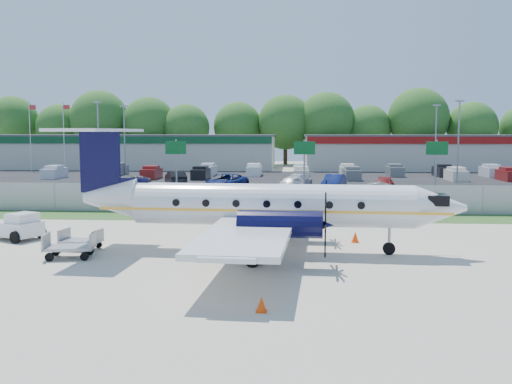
# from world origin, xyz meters

# --- Properties ---
(ground) EXTENTS (170.00, 170.00, 0.00)m
(ground) POSITION_xyz_m (0.00, 0.00, 0.00)
(ground) COLOR beige
(ground) RESTS_ON ground
(grass_verge) EXTENTS (170.00, 4.00, 0.02)m
(grass_verge) POSITION_xyz_m (0.00, 12.00, 0.01)
(grass_verge) COLOR #2D561E
(grass_verge) RESTS_ON ground
(access_road) EXTENTS (170.00, 8.00, 0.02)m
(access_road) POSITION_xyz_m (0.00, 19.00, 0.01)
(access_road) COLOR black
(access_road) RESTS_ON ground
(parking_lot) EXTENTS (170.00, 32.00, 0.02)m
(parking_lot) POSITION_xyz_m (0.00, 40.00, 0.01)
(parking_lot) COLOR black
(parking_lot) RESTS_ON ground
(perimeter_fence) EXTENTS (120.00, 0.06, 1.99)m
(perimeter_fence) POSITION_xyz_m (0.00, 14.00, 1.00)
(perimeter_fence) COLOR gray
(perimeter_fence) RESTS_ON ground
(building_west) EXTENTS (46.40, 12.40, 5.24)m
(building_west) POSITION_xyz_m (-24.00, 61.98, 2.63)
(building_west) COLOR beige
(building_west) RESTS_ON ground
(building_east) EXTENTS (44.40, 12.40, 5.24)m
(building_east) POSITION_xyz_m (26.00, 61.98, 2.63)
(building_east) COLOR beige
(building_east) RESTS_ON ground
(sign_left) EXTENTS (1.80, 0.26, 5.00)m
(sign_left) POSITION_xyz_m (-8.00, 22.91, 3.61)
(sign_left) COLOR gray
(sign_left) RESTS_ON ground
(sign_mid) EXTENTS (1.80, 0.26, 5.00)m
(sign_mid) POSITION_xyz_m (3.00, 22.91, 3.61)
(sign_mid) COLOR gray
(sign_mid) RESTS_ON ground
(sign_right) EXTENTS (1.80, 0.26, 5.00)m
(sign_right) POSITION_xyz_m (14.00, 22.91, 3.61)
(sign_right) COLOR gray
(sign_right) RESTS_ON ground
(flagpole_west) EXTENTS (1.06, 0.12, 10.00)m
(flagpole_west) POSITION_xyz_m (-35.92, 55.00, 5.64)
(flagpole_west) COLOR white
(flagpole_west) RESTS_ON ground
(flagpole_east) EXTENTS (1.06, 0.12, 10.00)m
(flagpole_east) POSITION_xyz_m (-30.92, 55.00, 5.64)
(flagpole_east) COLOR white
(flagpole_east) RESTS_ON ground
(light_pole_nw) EXTENTS (0.90, 0.35, 9.09)m
(light_pole_nw) POSITION_xyz_m (-20.00, 38.00, 5.23)
(light_pole_nw) COLOR gray
(light_pole_nw) RESTS_ON ground
(light_pole_ne) EXTENTS (0.90, 0.35, 9.09)m
(light_pole_ne) POSITION_xyz_m (20.00, 38.00, 5.23)
(light_pole_ne) COLOR gray
(light_pole_ne) RESTS_ON ground
(light_pole_sw) EXTENTS (0.90, 0.35, 9.09)m
(light_pole_sw) POSITION_xyz_m (-20.00, 48.00, 5.23)
(light_pole_sw) COLOR gray
(light_pole_sw) RESTS_ON ground
(light_pole_se) EXTENTS (0.90, 0.35, 9.09)m
(light_pole_se) POSITION_xyz_m (20.00, 48.00, 5.23)
(light_pole_se) COLOR gray
(light_pole_se) RESTS_ON ground
(tree_line) EXTENTS (112.00, 6.00, 14.00)m
(tree_line) POSITION_xyz_m (0.00, 74.00, 0.00)
(tree_line) COLOR #285D1B
(tree_line) RESTS_ON ground
(aircraft) EXTENTS (18.72, 18.46, 5.79)m
(aircraft) POSITION_xyz_m (0.68, 0.96, 2.24)
(aircraft) COLOR white
(aircraft) RESTS_ON ground
(pushback_tug) EXTENTS (3.06, 2.73, 1.42)m
(pushback_tug) POSITION_xyz_m (-12.41, 3.19, 0.68)
(pushback_tug) COLOR white
(pushback_tug) RESTS_ON ground
(baggage_cart_near) EXTENTS (2.00, 1.37, 0.98)m
(baggage_cart_near) POSITION_xyz_m (-8.09, 0.82, 0.45)
(baggage_cart_near) COLOR gray
(baggage_cart_near) RESTS_ON ground
(baggage_cart_far) EXTENTS (2.33, 1.62, 1.13)m
(baggage_cart_far) POSITION_xyz_m (-7.90, -1.03, 0.52)
(baggage_cart_far) COLOR gray
(baggage_cart_far) RESTS_ON ground
(cone_nose) EXTENTS (0.40, 0.40, 0.56)m
(cone_nose) POSITION_xyz_m (5.26, 3.51, 0.27)
(cone_nose) COLOR #FF4408
(cone_nose) RESTS_ON ground
(cone_port_wing) EXTENTS (0.36, 0.36, 0.50)m
(cone_port_wing) POSITION_xyz_m (1.10, -8.13, 0.24)
(cone_port_wing) COLOR #FF4408
(cone_port_wing) RESTS_ON ground
(cone_starboard_wing) EXTENTS (0.35, 0.35, 0.49)m
(cone_starboard_wing) POSITION_xyz_m (-5.47, 10.03, 0.23)
(cone_starboard_wing) COLOR #FF4408
(cone_starboard_wing) RESTS_ON ground
(road_car_mid) EXTENTS (5.18, 2.82, 1.62)m
(road_car_mid) POSITION_xyz_m (8.26, 19.90, 0.00)
(road_car_mid) COLOR #595B5E
(road_car_mid) RESTS_ON ground
(parked_car_a) EXTENTS (2.60, 4.96, 1.33)m
(parked_car_a) POSITION_xyz_m (-13.27, 29.31, 0.00)
(parked_car_a) COLOR #595B5E
(parked_car_a) RESTS_ON ground
(parked_car_b) EXTENTS (4.42, 6.46, 1.64)m
(parked_car_b) POSITION_xyz_m (-4.40, 28.87, 0.00)
(parked_car_b) COLOR navy
(parked_car_b) RESTS_ON ground
(parked_car_c) EXTENTS (3.14, 4.49, 1.42)m
(parked_car_c) POSITION_xyz_m (1.76, 28.63, 0.00)
(parked_car_c) COLOR silver
(parked_car_c) RESTS_ON ground
(parked_car_d) EXTENTS (2.84, 5.01, 1.56)m
(parked_car_d) POSITION_xyz_m (6.01, 29.62, 0.00)
(parked_car_d) COLOR navy
(parked_car_d) RESTS_ON ground
(parked_car_e) EXTENTS (2.85, 4.74, 1.29)m
(parked_car_e) POSITION_xyz_m (10.66, 28.99, 0.00)
(parked_car_e) COLOR maroon
(parked_car_e) RESTS_ON ground
(parked_car_f) EXTENTS (3.29, 4.99, 1.55)m
(parked_car_f) POSITION_xyz_m (-10.45, 34.34, 0.00)
(parked_car_f) COLOR black
(parked_car_f) RESTS_ON ground
(parked_car_g) EXTENTS (3.28, 4.90, 1.32)m
(parked_car_g) POSITION_xyz_m (2.65, 34.19, 0.00)
(parked_car_g) COLOR silver
(parked_car_g) RESTS_ON ground
(far_parking_rows) EXTENTS (56.00, 10.00, 1.60)m
(far_parking_rows) POSITION_xyz_m (0.00, 45.00, 0.00)
(far_parking_rows) COLOR gray
(far_parking_rows) RESTS_ON ground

